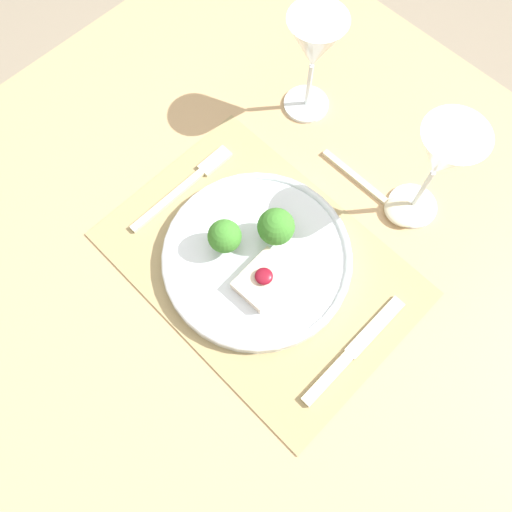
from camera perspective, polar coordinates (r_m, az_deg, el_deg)
The scene contains 9 objects.
ground_plane at distance 1.51m, azimuth 0.25°, elevation -11.22°, with size 8.00×8.00×0.00m, color gray.
dining_table at distance 0.86m, azimuth 0.43°, elevation -3.25°, with size 1.14×1.09×0.77m.
placemat at distance 0.76m, azimuth 0.48°, elevation -0.85°, with size 0.46×0.32×0.00m, color #9E895B.
dinner_plate at distance 0.75m, azimuth 0.01°, elevation 0.01°, with size 0.29×0.29×0.08m.
fork at distance 0.83m, azimuth -7.68°, elevation 8.31°, with size 0.02×0.21×0.01m.
knife at distance 0.73m, azimuth 10.42°, elevation -11.26°, with size 0.02×0.21×0.01m.
spoon at distance 0.83m, azimuth 15.38°, elevation 5.55°, with size 0.19×0.05×0.02m.
wine_glass_near at distance 0.72m, azimuth 20.54°, elevation 10.47°, with size 0.09×0.09×0.20m.
wine_glass_far at distance 0.82m, azimuth 6.69°, elevation 22.63°, with size 0.09×0.09×0.19m.
Camera 1 is at (0.19, -0.19, 1.49)m, focal length 35.00 mm.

